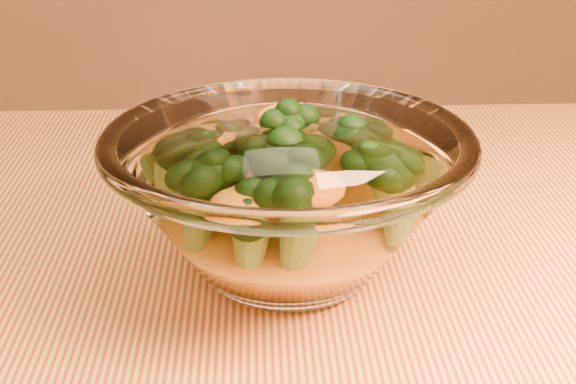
{
  "coord_description": "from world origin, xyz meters",
  "views": [
    {
      "loc": [
        -0.13,
        -0.42,
        1.03
      ],
      "look_at": [
        -0.11,
        0.05,
        0.81
      ],
      "focal_mm": 50.0,
      "sensor_mm": 36.0,
      "label": 1
    }
  ],
  "objects": [
    {
      "name": "glass_bowl",
      "position": [
        -0.11,
        0.05,
        0.81
      ],
      "size": [
        0.24,
        0.24,
        0.11
      ],
      "color": "white",
      "rests_on": "table"
    },
    {
      "name": "broccoli_heap",
      "position": [
        -0.11,
        0.06,
        0.82
      ],
      "size": [
        0.15,
        0.16,
        0.08
      ],
      "color": "black",
      "rests_on": "cheese_sauce"
    },
    {
      "name": "cheese_sauce",
      "position": [
        -0.11,
        0.05,
        0.78
      ],
      "size": [
        0.12,
        0.12,
        0.03
      ],
      "primitive_type": "ellipsoid",
      "color": "orange",
      "rests_on": "glass_bowl"
    }
  ]
}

